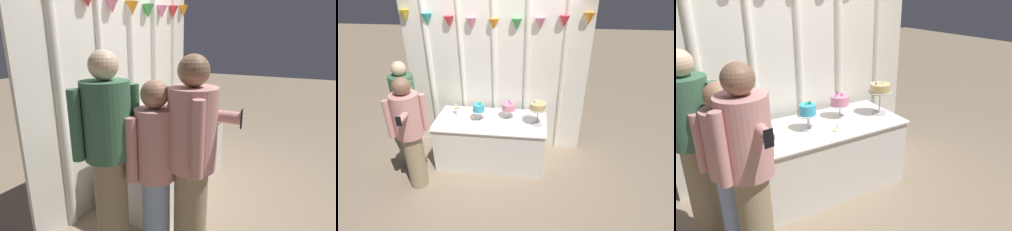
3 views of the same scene
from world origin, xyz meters
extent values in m
plane|color=gray|center=(0.00, 0.00, 0.00)|extent=(24.00, 24.00, 0.00)
cube|color=white|center=(0.00, 0.66, 1.28)|extent=(2.95, 0.04, 2.56)
cylinder|color=white|center=(-1.09, 0.63, 1.28)|extent=(0.10, 0.10, 2.56)
cylinder|color=white|center=(-0.54, 0.63, 1.28)|extent=(0.08, 0.08, 2.56)
cylinder|color=white|center=(-0.01, 0.63, 1.28)|extent=(0.09, 0.09, 2.56)
cylinder|color=white|center=(0.51, 0.63, 1.28)|extent=(0.09, 0.09, 2.56)
cylinder|color=white|center=(1.08, 0.63, 1.28)|extent=(0.07, 0.07, 2.56)
cube|color=white|center=(0.00, 0.10, 0.37)|extent=(1.69, 0.80, 0.75)
cube|color=white|center=(0.00, 0.10, 0.75)|extent=(1.74, 0.85, 0.01)
cylinder|color=silver|center=(-0.18, 0.09, 0.77)|extent=(0.17, 0.17, 0.01)
cylinder|color=silver|center=(-0.18, 0.09, 0.84)|extent=(0.03, 0.03, 0.14)
cylinder|color=silver|center=(-0.18, 0.09, 0.92)|extent=(0.22, 0.22, 0.01)
cylinder|color=#3DB2D1|center=(-0.18, 0.09, 0.98)|extent=(0.17, 0.17, 0.11)
sphere|color=green|center=(-0.15, 0.09, 1.05)|extent=(0.04, 0.04, 0.04)
cone|color=#2DB2B7|center=(-0.20, 0.09, 1.05)|extent=(0.02, 0.02, 0.03)
cylinder|color=silver|center=(0.27, 0.21, 0.77)|extent=(0.13, 0.13, 0.01)
cylinder|color=silver|center=(0.27, 0.21, 0.84)|extent=(0.02, 0.02, 0.13)
cylinder|color=silver|center=(0.27, 0.21, 0.91)|extent=(0.23, 0.23, 0.01)
cylinder|color=pink|center=(0.27, 0.21, 0.96)|extent=(0.21, 0.21, 0.10)
sphere|color=pink|center=(0.31, 0.21, 1.03)|extent=(0.03, 0.03, 0.03)
cone|color=purple|center=(0.27, 0.26, 1.04)|extent=(0.03, 0.03, 0.05)
cone|color=#2DB2B7|center=(0.21, 0.20, 1.03)|extent=(0.02, 0.02, 0.03)
cone|color=purple|center=(0.28, 0.19, 1.03)|extent=(0.02, 0.02, 0.03)
cylinder|color=#B2B2B7|center=(0.72, 0.06, 0.77)|extent=(0.17, 0.17, 0.01)
cylinder|color=#B2B2B7|center=(0.72, 0.06, 0.90)|extent=(0.02, 0.02, 0.25)
cylinder|color=#B2B2B7|center=(0.72, 0.06, 1.03)|extent=(0.27, 0.27, 0.01)
cylinder|color=#DBB775|center=(0.72, 0.06, 1.08)|extent=(0.23, 0.23, 0.09)
cone|color=#2DB2B7|center=(0.74, 0.05, 1.14)|extent=(0.02, 0.02, 0.03)
cone|color=blue|center=(0.66, 0.06, 1.14)|extent=(0.03, 0.03, 0.04)
cylinder|color=silver|center=(-0.57, 0.24, 0.81)|extent=(0.06, 0.06, 0.10)
sphere|color=#E5C666|center=(-0.58, 0.25, 0.87)|extent=(0.03, 0.03, 0.03)
sphere|color=#E5C666|center=(-0.55, 0.24, 0.89)|extent=(0.03, 0.03, 0.03)
sphere|color=#CC9EC6|center=(-0.61, 0.25, 0.93)|extent=(0.04, 0.04, 0.04)
sphere|color=silver|center=(-0.58, 0.23, 0.93)|extent=(0.04, 0.04, 0.04)
sphere|color=#E5C666|center=(-0.60, 0.22, 0.88)|extent=(0.04, 0.04, 0.04)
cylinder|color=beige|center=(0.03, -0.11, 0.77)|extent=(0.05, 0.05, 0.02)
sphere|color=#F9CC4C|center=(0.03, -0.11, 0.79)|extent=(0.01, 0.01, 0.01)
cylinder|color=beige|center=(0.10, -0.03, 0.77)|extent=(0.04, 0.04, 0.01)
sphere|color=#F9CC4C|center=(0.10, -0.03, 0.79)|extent=(0.01, 0.01, 0.01)
cylinder|color=#9E8966|center=(-1.27, -0.07, 0.47)|extent=(0.34, 0.34, 0.95)
cylinder|color=#3D6B4C|center=(-1.27, -0.07, 1.23)|extent=(0.47, 0.47, 0.56)
sphere|color=beige|center=(-1.27, -0.07, 1.61)|extent=(0.21, 0.21, 0.21)
cylinder|color=#3D6B4C|center=(-1.08, -0.17, 1.22)|extent=(0.08, 0.08, 0.50)
cylinder|color=#93ADD6|center=(-1.08, -0.35, 0.38)|extent=(0.30, 0.30, 0.76)
cylinder|color=#D6938E|center=(-1.08, -0.35, 1.03)|extent=(0.41, 0.41, 0.55)
sphere|color=#A37556|center=(-1.08, -0.35, 1.41)|extent=(0.21, 0.21, 0.21)
cube|color=#232328|center=(-1.08, -0.49, 1.06)|extent=(0.04, 0.03, 0.35)
cylinder|color=#D6938E|center=(-1.25, -0.26, 1.03)|extent=(0.08, 0.08, 0.48)
cylinder|color=#D6938E|center=(-0.91, -0.69, 1.27)|extent=(0.08, 0.48, 0.08)
cube|color=black|center=(-0.91, -0.93, 1.27)|extent=(0.06, 0.02, 0.12)
cylinder|color=#9E8966|center=(-0.98, -0.61, 0.43)|extent=(0.36, 0.36, 0.86)
cylinder|color=#D6938E|center=(-0.98, -0.61, 1.16)|extent=(0.49, 0.49, 0.60)
sphere|color=#846047|center=(-0.98, -0.61, 1.58)|extent=(0.23, 0.23, 0.23)
cylinder|color=#D6938E|center=(-1.17, -0.72, 1.16)|extent=(0.08, 0.08, 0.53)
cylinder|color=#D6938E|center=(-0.79, -0.49, 1.16)|extent=(0.08, 0.08, 0.53)
camera|label=1|loc=(-2.65, -1.31, 1.77)|focal=28.35mm
camera|label=2|loc=(0.65, -3.51, 2.84)|focal=28.77mm
camera|label=3|loc=(-1.42, -2.64, 2.11)|focal=33.31mm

